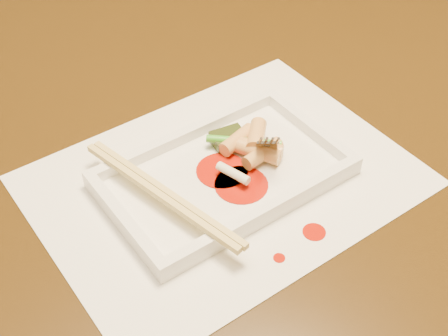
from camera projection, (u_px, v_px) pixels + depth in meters
table at (106, 188)px, 0.82m from camera, size 1.40×0.90×0.75m
placemat at (224, 180)px, 0.69m from camera, size 0.40×0.30×0.00m
sauce_splatter_a at (314, 232)px, 0.63m from camera, size 0.02×0.02×0.00m
sauce_splatter_b at (279, 258)px, 0.61m from camera, size 0.01×0.01×0.00m
plate_base at (224, 177)px, 0.68m from camera, size 0.26×0.16×0.01m
plate_rim_far at (187, 134)px, 0.72m from camera, size 0.26×0.01×0.01m
plate_rim_near at (266, 211)px, 0.63m from camera, size 0.26×0.01×0.01m
plate_rim_left at (124, 220)px, 0.62m from camera, size 0.01×0.14×0.01m
plate_rim_right at (310, 127)px, 0.73m from camera, size 0.01×0.14×0.01m
veg_piece at (228, 138)px, 0.71m from camera, size 0.04×0.03×0.01m
scallion_white at (233, 173)px, 0.67m from camera, size 0.02×0.04×0.01m
scallion_green at (244, 141)px, 0.70m from camera, size 0.07×0.06×0.01m
chopstick_a at (159, 195)px, 0.63m from camera, size 0.05×0.22×0.01m
chopstick_b at (165, 192)px, 0.64m from camera, size 0.05×0.22×0.01m
fork at (267, 90)px, 0.67m from camera, size 0.09×0.10×0.14m
sauce_blob_0 at (222, 171)px, 0.69m from camera, size 0.06×0.06×0.00m
sauce_blob_1 at (241, 185)px, 0.67m from camera, size 0.06×0.06×0.00m
rice_cake_0 at (263, 153)px, 0.69m from camera, size 0.05×0.02×0.02m
rice_cake_1 at (259, 151)px, 0.69m from camera, size 0.04×0.05×0.02m
rice_cake_2 at (256, 135)px, 0.70m from camera, size 0.04×0.04×0.02m
rice_cake_3 at (260, 148)px, 0.70m from camera, size 0.04×0.05×0.02m
rice_cake_4 at (238, 140)px, 0.71m from camera, size 0.05×0.03×0.02m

